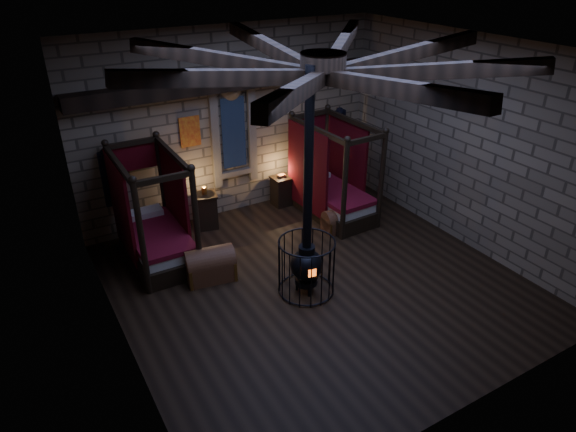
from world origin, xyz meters
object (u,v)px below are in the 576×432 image
bed_left (156,234)px  bed_right (331,192)px  trunk_left (210,265)px  trunk_right (339,220)px  stove (306,262)px

bed_left → bed_right: size_ratio=1.00×
trunk_left → trunk_right: (3.18, 0.30, -0.06)m
bed_left → stove: stove is taller
bed_left → trunk_left: bearing=-61.9°
bed_right → trunk_left: bed_right is taller
bed_right → trunk_left: size_ratio=2.25×
bed_left → trunk_right: bed_left is taller
trunk_right → bed_right: bearing=74.4°
bed_left → trunk_right: 3.93m
bed_right → trunk_left: bearing=-165.2°
bed_left → stove: size_ratio=0.54×
trunk_left → bed_right: bearing=26.6°
trunk_right → stove: bearing=-134.8°
trunk_right → trunk_left: bearing=-169.5°
bed_left → stove: 3.16m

